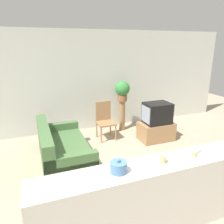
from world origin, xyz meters
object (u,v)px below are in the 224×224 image
at_px(potted_plant, 122,90).
at_px(decorative_bowl, 119,167).
at_px(television, 157,113).
at_px(wooden_chair, 105,119).
at_px(couch, 62,150).

bearing_deg(potted_plant, decorative_bowl, -114.19).
xyz_separation_m(television, wooden_chair, (-1.15, 0.59, -0.20)).
distance_m(couch, television, 2.43).
height_order(couch, wooden_chair, wooden_chair).
bearing_deg(decorative_bowl, couch, 99.63).
height_order(couch, potted_plant, potted_plant).
height_order(television, decorative_bowl, decorative_bowl).
relative_size(wooden_chair, potted_plant, 1.74).
relative_size(couch, wooden_chair, 1.88).
xyz_separation_m(couch, television, (2.38, 0.29, 0.43)).
distance_m(television, potted_plant, 1.16).
bearing_deg(couch, decorative_bowl, -80.37).
bearing_deg(couch, potted_plant, 33.53).
bearing_deg(potted_plant, wooden_chair, -150.69).
height_order(potted_plant, decorative_bowl, potted_plant).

